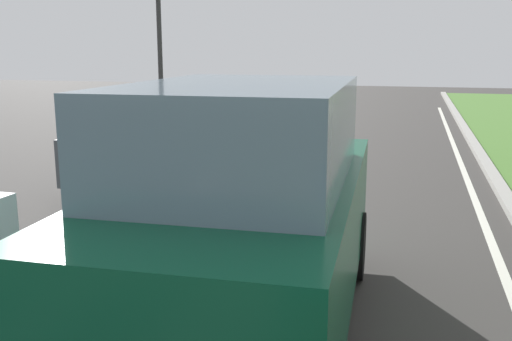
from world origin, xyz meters
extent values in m
plane|color=#383533|center=(0.00, 14.00, 0.00)|extent=(60.00, 60.00, 0.00)
cube|color=silver|center=(-0.70, 14.00, 0.00)|extent=(0.12, 32.00, 0.01)
cube|color=silver|center=(3.60, 14.00, 0.00)|extent=(0.12, 32.00, 0.01)
cube|color=#9E9B93|center=(4.10, 14.00, 0.06)|extent=(0.24, 48.00, 0.12)
cube|color=#0C472D|center=(1.12, 8.36, 0.93)|extent=(2.07, 4.57, 1.10)
cube|color=slate|center=(1.13, 8.21, 1.88)|extent=(1.80, 2.76, 0.80)
cylinder|color=black|center=(0.19, 9.85, 0.38)|extent=(0.25, 0.77, 0.76)
cylinder|color=black|center=(1.94, 9.92, 0.38)|extent=(0.25, 0.77, 0.76)
cube|color=#474C51|center=(-2.31, 13.54, 0.70)|extent=(1.77, 3.75, 0.80)
cube|color=slate|center=(-2.30, 13.29, 1.44)|extent=(1.54, 1.95, 0.68)
cylinder|color=black|center=(-3.11, 14.78, 0.30)|extent=(0.24, 0.61, 0.60)
cylinder|color=black|center=(-1.60, 14.83, 0.30)|extent=(0.24, 0.61, 0.60)
cylinder|color=black|center=(-3.02, 12.26, 0.30)|extent=(0.24, 0.61, 0.60)
cylinder|color=black|center=(-1.52, 12.31, 0.30)|extent=(0.24, 0.61, 0.60)
cylinder|color=#2D2D2D|center=(-4.80, 19.64, 2.69)|extent=(0.14, 0.14, 5.38)
camera|label=1|loc=(2.48, 3.70, 2.56)|focal=40.37mm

